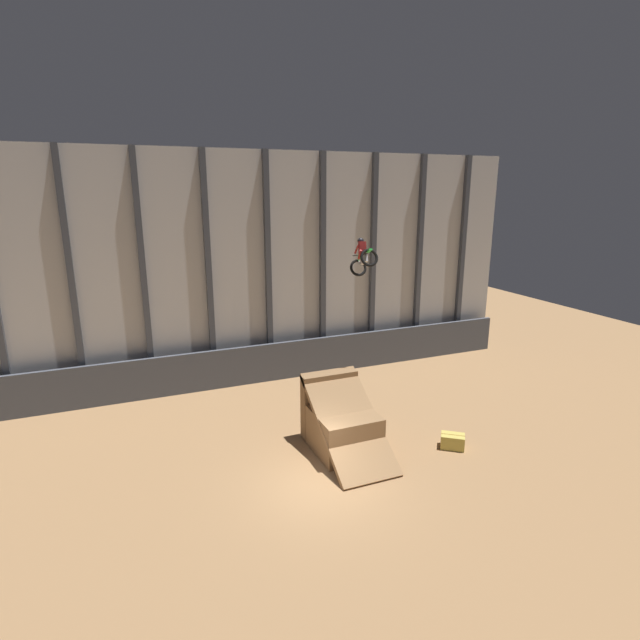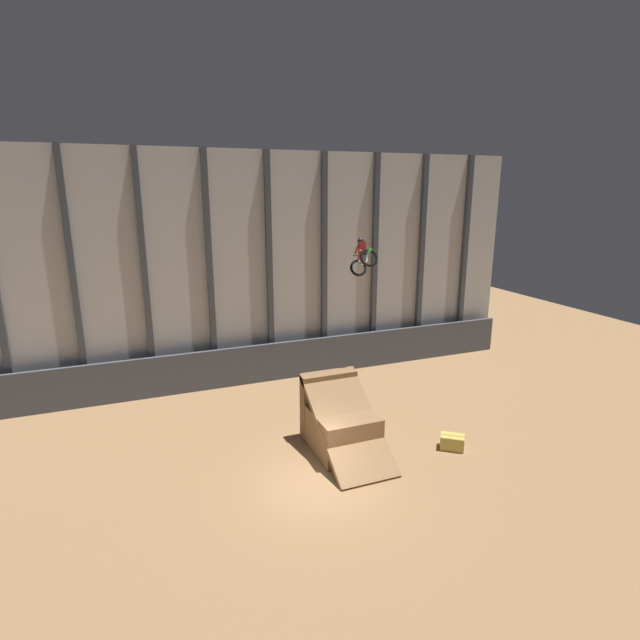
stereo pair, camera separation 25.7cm
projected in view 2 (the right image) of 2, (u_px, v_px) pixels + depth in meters
The scene contains 7 objects.
ground_plane at pixel (318, 487), 17.05m from camera, with size 60.00×60.00×0.00m, color #9E754C.
arena_back_wall at pixel (240, 270), 25.23m from camera, with size 32.00×0.40×11.74m.
lower_barrier at pixel (247, 365), 25.79m from camera, with size 31.36×0.20×2.03m.
dirt_ramp at pixel (339, 423), 19.50m from camera, with size 2.33×4.23×2.87m.
rider_bike_solo at pixel (363, 257), 20.18m from camera, with size 0.94×1.76×1.67m.
traffic_cone_near_ramp at pixel (362, 410), 22.28m from camera, with size 0.36×0.36×0.58m.
hay_bale_trackside at pixel (452, 442), 19.47m from camera, with size 1.08×1.02×0.57m.
Camera 2 is at (-5.52, -13.98, 9.87)m, focal length 28.00 mm.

